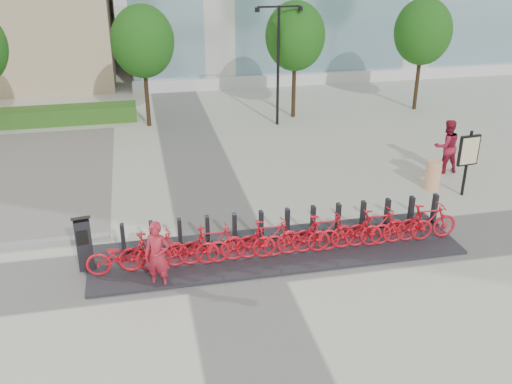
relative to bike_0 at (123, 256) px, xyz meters
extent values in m
plane|color=#B2B49F|center=(2.60, 0.05, -0.55)|extent=(120.00, 120.00, 0.00)
cube|color=#235113|center=(-2.40, 13.25, -0.20)|extent=(6.00, 1.20, 0.70)
cylinder|color=#3A2713|center=(1.10, 12.05, 0.95)|extent=(0.18, 0.18, 3.00)
ellipsoid|color=#195C15|center=(1.10, 12.05, 3.05)|extent=(2.60, 2.60, 2.99)
cylinder|color=#3A2713|center=(7.60, 12.05, 0.95)|extent=(0.18, 0.18, 3.00)
ellipsoid|color=#195C15|center=(7.60, 12.05, 3.05)|extent=(2.60, 2.60, 2.99)
cylinder|color=#3A2713|center=(13.60, 12.05, 0.95)|extent=(0.18, 0.18, 3.00)
ellipsoid|color=#195C15|center=(13.60, 12.05, 3.05)|extent=(2.60, 2.60, 2.99)
cylinder|color=black|center=(6.60, 11.05, 1.95)|extent=(0.12, 0.12, 5.00)
cube|color=black|center=(6.15, 11.05, 4.40)|extent=(0.90, 0.08, 0.08)
cube|color=black|center=(7.05, 11.05, 4.40)|extent=(0.90, 0.08, 0.08)
cylinder|color=black|center=(5.70, 11.05, 4.30)|extent=(0.20, 0.20, 0.18)
cylinder|color=black|center=(7.50, 11.05, 4.30)|extent=(0.20, 0.20, 0.18)
cube|color=#26262C|center=(3.90, 0.35, -0.51)|extent=(9.60, 2.40, 0.08)
imported|color=red|center=(0.00, 0.00, 0.00)|extent=(1.78, 0.62, 0.93)
imported|color=red|center=(0.72, 0.00, 0.05)|extent=(1.72, 0.49, 1.04)
imported|color=red|center=(1.44, 0.00, 0.00)|extent=(1.78, 0.62, 0.93)
imported|color=red|center=(2.16, 0.00, 0.05)|extent=(1.72, 0.49, 1.04)
imported|color=red|center=(2.88, 0.00, 0.00)|extent=(1.78, 0.62, 0.93)
imported|color=red|center=(3.60, 0.00, 0.05)|extent=(1.72, 0.49, 1.04)
imported|color=red|center=(4.32, 0.00, 0.00)|extent=(1.78, 0.62, 0.93)
imported|color=red|center=(5.04, 0.00, 0.05)|extent=(1.72, 0.49, 1.04)
imported|color=red|center=(5.76, 0.00, 0.00)|extent=(1.78, 0.62, 0.93)
imported|color=red|center=(6.48, 0.00, 0.05)|extent=(1.72, 0.49, 1.04)
imported|color=red|center=(7.20, 0.00, 0.00)|extent=(1.78, 0.62, 0.93)
imported|color=red|center=(7.92, 0.00, 0.05)|extent=(1.72, 0.49, 1.04)
cube|color=black|center=(-0.91, 0.40, 0.20)|extent=(0.42, 0.37, 1.33)
cube|color=black|center=(-0.91, 0.40, 0.91)|extent=(0.50, 0.44, 0.17)
cube|color=black|center=(-0.91, 0.23, 0.46)|extent=(0.27, 0.06, 0.37)
imported|color=#AB1E2F|center=(0.79, -0.68, 0.29)|extent=(0.72, 0.62, 1.68)
imported|color=maroon|center=(10.94, 4.47, 0.40)|extent=(0.94, 0.74, 1.89)
cylinder|color=#F76403|center=(9.84, 3.23, -0.07)|extent=(0.56, 0.56, 0.95)
cylinder|color=black|center=(10.55, 2.56, 0.52)|extent=(0.10, 0.10, 2.14)
cube|color=black|center=(10.55, 2.56, 0.96)|extent=(0.71, 0.17, 0.97)
cube|color=beige|center=(10.55, 2.51, 0.96)|extent=(0.60, 0.09, 0.85)
camera|label=1|loc=(0.63, -12.24, 7.01)|focal=40.00mm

